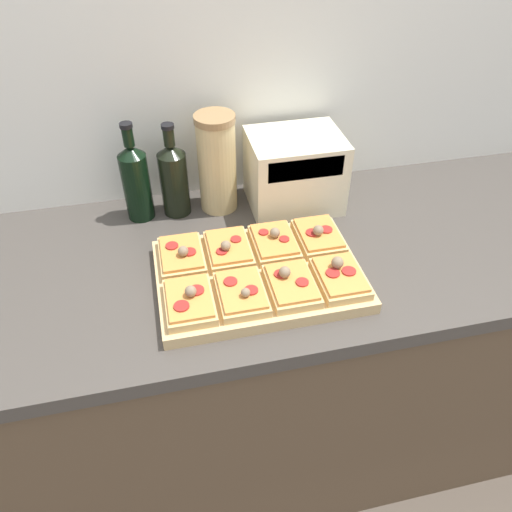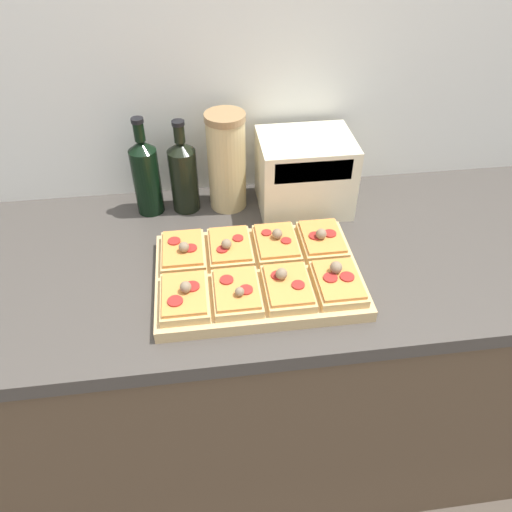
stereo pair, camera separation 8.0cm
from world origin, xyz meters
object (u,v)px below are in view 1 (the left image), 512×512
Objects in this scene: cutting_board at (259,275)px; grain_jar_tall at (217,163)px; wine_bottle at (174,178)px; olive_oil_bottle at (136,181)px; toaster_oven at (295,171)px.

grain_jar_tall reaches higher than cutting_board.
wine_bottle is at bearing -180.00° from grain_jar_tall.
cutting_board is 1.72× the size of olive_oil_bottle.
olive_oil_bottle reaches higher than toaster_oven.
toaster_oven is at bearing -4.95° from wine_bottle.
cutting_board is at bearing -51.75° from olive_oil_bottle.
olive_oil_bottle is 1.00× the size of grain_jar_tall.
toaster_oven is at bearing 60.50° from cutting_board.
toaster_oven is (0.17, 0.30, 0.09)m from cutting_board.
grain_jar_tall is at bearing 0.00° from wine_bottle.
cutting_board is 0.35m from grain_jar_tall.
wine_bottle is 0.33m from toaster_oven.
wine_bottle is 0.12m from grain_jar_tall.
grain_jar_tall reaches higher than wine_bottle.
grain_jar_tall reaches higher than toaster_oven.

